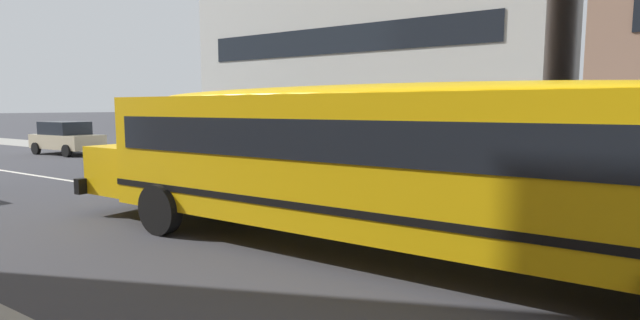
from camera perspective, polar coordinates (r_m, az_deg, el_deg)
name	(u,v)px	position (r m, az deg, el deg)	size (l,w,h in m)	color
ground_plane	(405,232)	(9.29, 10.22, -8.52)	(400.00, 400.00, 0.00)	#38383D
sidewalk_far	(495,182)	(16.14, 20.34, -2.45)	(120.00, 3.00, 0.01)	gray
lane_centreline	(405,232)	(9.29, 10.22, -8.50)	(110.00, 0.16, 0.01)	silver
school_bus	(369,153)	(7.72, 5.87, 0.78)	(12.23, 2.89, 2.73)	yellow
parked_car_beige_near_corner	(67,138)	(27.07, -28.17, 2.39)	(3.97, 2.02, 1.64)	#C1B28E
parked_car_teal_by_lamppost	(206,147)	(18.73, -13.53, 1.53)	(3.98, 2.03, 1.64)	#195B66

